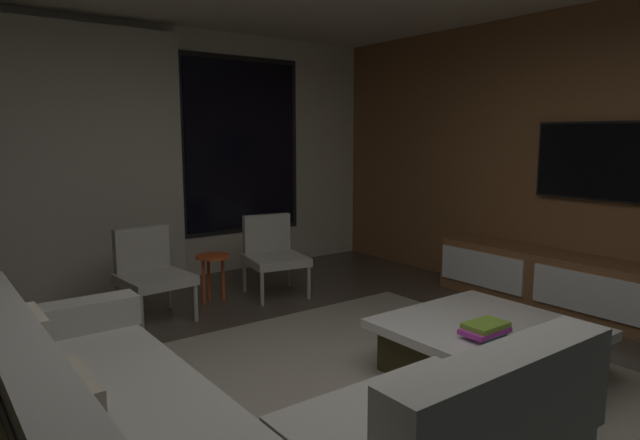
# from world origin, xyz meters

# --- Properties ---
(floor) EXTENTS (9.20, 9.20, 0.00)m
(floor) POSITION_xyz_m (0.00, 0.00, 0.00)
(floor) COLOR #473D33
(back_wall_with_window) EXTENTS (6.60, 0.30, 2.70)m
(back_wall_with_window) POSITION_xyz_m (-0.06, 3.62, 1.34)
(back_wall_with_window) COLOR beige
(back_wall_with_window) RESTS_ON floor
(media_wall) EXTENTS (0.12, 7.80, 2.70)m
(media_wall) POSITION_xyz_m (3.06, 0.00, 1.35)
(media_wall) COLOR brown
(media_wall) RESTS_ON floor
(area_rug) EXTENTS (3.20, 3.80, 0.01)m
(area_rug) POSITION_xyz_m (0.35, -0.10, 0.01)
(area_rug) COLOR gray
(area_rug) RESTS_ON floor
(coffee_table) EXTENTS (1.16, 1.16, 0.36)m
(coffee_table) POSITION_xyz_m (1.09, -0.02, 0.19)
(coffee_table) COLOR #322C16
(coffee_table) RESTS_ON floor
(book_stack_on_coffee_table) EXTENTS (0.30, 0.19, 0.09)m
(book_stack_on_coffee_table) POSITION_xyz_m (0.89, -0.14, 0.41)
(book_stack_on_coffee_table) COLOR #46C985
(book_stack_on_coffee_table) RESTS_ON coffee_table
(accent_chair_near_window) EXTENTS (0.63, 0.65, 0.78)m
(accent_chair_near_window) POSITION_xyz_m (1.02, 2.48, 0.43)
(accent_chair_near_window) COLOR #B2ADA0
(accent_chair_near_window) RESTS_ON floor
(accent_chair_by_curtain) EXTENTS (0.59, 0.60, 0.78)m
(accent_chair_by_curtain) POSITION_xyz_m (-0.23, 2.47, 0.43)
(accent_chair_by_curtain) COLOR #B2ADA0
(accent_chair_by_curtain) RESTS_ON floor
(side_stool) EXTENTS (0.32, 0.32, 0.46)m
(side_stool) POSITION_xyz_m (0.40, 2.56, 0.37)
(side_stool) COLOR #BF4C1E
(side_stool) RESTS_ON floor
(media_console) EXTENTS (0.46, 3.10, 0.52)m
(media_console) POSITION_xyz_m (2.77, 0.05, 0.25)
(media_console) COLOR brown
(media_console) RESTS_ON floor
(mounted_tv) EXTENTS (0.05, 1.18, 0.68)m
(mounted_tv) POSITION_xyz_m (2.95, 0.25, 1.35)
(mounted_tv) COLOR black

